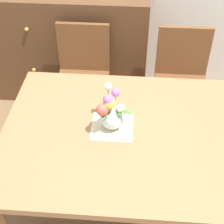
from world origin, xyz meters
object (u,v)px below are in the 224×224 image
(chair_right, at_px, (181,76))
(dresser, at_px, (70,46))
(chair_left, at_px, (83,72))
(flower_vase, at_px, (111,113))
(dining_table, at_px, (128,142))

(chair_right, xyz_separation_m, dresser, (-0.98, 0.43, -0.02))
(chair_left, distance_m, dresser, 0.47)
(dresser, relative_size, flower_vase, 5.57)
(dining_table, distance_m, dresser, 1.46)
(dresser, xyz_separation_m, flower_vase, (0.48, -1.31, 0.35))
(dining_table, distance_m, chair_left, 0.99)
(dresser, bearing_deg, flower_vase, -69.70)
(flower_vase, bearing_deg, chair_left, 109.12)
(dining_table, bearing_deg, dresser, 113.62)
(chair_right, xyz_separation_m, flower_vase, (-0.50, -0.87, 0.34))
(chair_right, relative_size, flower_vase, 3.56)
(chair_left, xyz_separation_m, dresser, (-0.18, 0.43, -0.02))
(dining_table, xyz_separation_m, chair_left, (-0.40, 0.90, -0.14))
(dining_table, distance_m, flower_vase, 0.22)
(dining_table, height_order, chair_right, chair_right)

